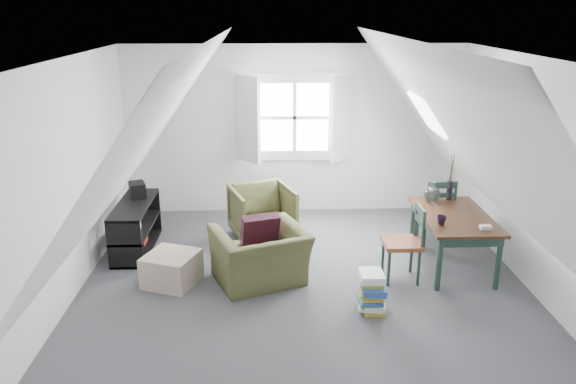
{
  "coord_description": "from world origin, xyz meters",
  "views": [
    {
      "loc": [
        -0.37,
        -5.42,
        3.0
      ],
      "look_at": [
        -0.17,
        0.6,
        1.0
      ],
      "focal_mm": 35.0,
      "sensor_mm": 36.0,
      "label": 1
    }
  ],
  "objects_px": {
    "media_shelf": "(135,230)",
    "dining_chair_near": "(405,242)",
    "dining_chair_far": "(437,210)",
    "magazine_stack": "(372,292)",
    "armchair_near": "(260,281)",
    "dining_table": "(454,222)",
    "ottoman": "(172,269)",
    "armchair_far": "(263,237)"
  },
  "relations": [
    {
      "from": "media_shelf",
      "to": "dining_chair_near",
      "type": "bearing_deg",
      "value": -17.67
    },
    {
      "from": "dining_chair_far",
      "to": "magazine_stack",
      "type": "bearing_deg",
      "value": 36.88
    },
    {
      "from": "armchair_near",
      "to": "dining_chair_near",
      "type": "height_order",
      "value": "dining_chair_near"
    },
    {
      "from": "media_shelf",
      "to": "dining_table",
      "type": "bearing_deg",
      "value": -10.8
    },
    {
      "from": "ottoman",
      "to": "dining_table",
      "type": "distance_m",
      "value": 3.34
    },
    {
      "from": "dining_chair_far",
      "to": "armchair_near",
      "type": "bearing_deg",
      "value": 4.66
    },
    {
      "from": "armchair_far",
      "to": "media_shelf",
      "type": "relative_size",
      "value": 0.65
    },
    {
      "from": "armchair_far",
      "to": "dining_chair_near",
      "type": "relative_size",
      "value": 0.89
    },
    {
      "from": "dining_chair_near",
      "to": "media_shelf",
      "type": "height_order",
      "value": "dining_chair_near"
    },
    {
      "from": "armchair_far",
      "to": "dining_chair_far",
      "type": "distance_m",
      "value": 2.34
    },
    {
      "from": "ottoman",
      "to": "magazine_stack",
      "type": "bearing_deg",
      "value": -17.33
    },
    {
      "from": "dining_chair_far",
      "to": "dining_chair_near",
      "type": "relative_size",
      "value": 1.02
    },
    {
      "from": "armchair_far",
      "to": "dining_chair_far",
      "type": "bearing_deg",
      "value": -25.67
    },
    {
      "from": "armchair_far",
      "to": "magazine_stack",
      "type": "relative_size",
      "value": 1.89
    },
    {
      "from": "media_shelf",
      "to": "magazine_stack",
      "type": "xyz_separation_m",
      "value": [
        2.77,
        -1.6,
        -0.07
      ]
    },
    {
      "from": "dining_table",
      "to": "media_shelf",
      "type": "bearing_deg",
      "value": 175.25
    },
    {
      "from": "armchair_near",
      "to": "dining_table",
      "type": "distance_m",
      "value": 2.39
    },
    {
      "from": "ottoman",
      "to": "dining_chair_near",
      "type": "distance_m",
      "value": 2.66
    },
    {
      "from": "ottoman",
      "to": "media_shelf",
      "type": "xyz_separation_m",
      "value": [
        -0.61,
        0.93,
        0.1
      ]
    },
    {
      "from": "armchair_near",
      "to": "dining_chair_near",
      "type": "distance_m",
      "value": 1.71
    },
    {
      "from": "dining_table",
      "to": "dining_chair_far",
      "type": "relative_size",
      "value": 1.46
    },
    {
      "from": "armchair_near",
      "to": "dining_table",
      "type": "xyz_separation_m",
      "value": [
        2.29,
        0.33,
        0.58
      ]
    },
    {
      "from": "dining_table",
      "to": "magazine_stack",
      "type": "height_order",
      "value": "dining_table"
    },
    {
      "from": "dining_table",
      "to": "media_shelf",
      "type": "height_order",
      "value": "dining_table"
    },
    {
      "from": "dining_chair_near",
      "to": "armchair_far",
      "type": "bearing_deg",
      "value": -137.97
    },
    {
      "from": "dining_chair_near",
      "to": "magazine_stack",
      "type": "distance_m",
      "value": 0.88
    },
    {
      "from": "armchair_near",
      "to": "magazine_stack",
      "type": "relative_size",
      "value": 2.34
    },
    {
      "from": "armchair_near",
      "to": "media_shelf",
      "type": "height_order",
      "value": "media_shelf"
    },
    {
      "from": "ottoman",
      "to": "dining_chair_near",
      "type": "xyz_separation_m",
      "value": [
        2.65,
        0.02,
        0.28
      ]
    },
    {
      "from": "dining_table",
      "to": "magazine_stack",
      "type": "distance_m",
      "value": 1.56
    },
    {
      "from": "armchair_far",
      "to": "ottoman",
      "type": "xyz_separation_m",
      "value": [
        -1.02,
        -1.29,
        0.18
      ]
    },
    {
      "from": "armchair_far",
      "to": "dining_chair_far",
      "type": "relative_size",
      "value": 0.87
    },
    {
      "from": "dining_chair_near",
      "to": "dining_table",
      "type": "bearing_deg",
      "value": 105.44
    },
    {
      "from": "armchair_near",
      "to": "dining_table",
      "type": "relative_size",
      "value": 0.74
    },
    {
      "from": "dining_table",
      "to": "magazine_stack",
      "type": "relative_size",
      "value": 3.17
    },
    {
      "from": "armchair_near",
      "to": "armchair_far",
      "type": "height_order",
      "value": "armchair_far"
    },
    {
      "from": "armchair_far",
      "to": "dining_chair_near",
      "type": "xyz_separation_m",
      "value": [
        1.63,
        -1.27,
        0.46
      ]
    },
    {
      "from": "armchair_near",
      "to": "dining_chair_near",
      "type": "xyz_separation_m",
      "value": [
        1.64,
        0.02,
        0.46
      ]
    },
    {
      "from": "media_shelf",
      "to": "magazine_stack",
      "type": "height_order",
      "value": "media_shelf"
    },
    {
      "from": "armchair_far",
      "to": "dining_chair_near",
      "type": "distance_m",
      "value": 2.12
    },
    {
      "from": "armchair_far",
      "to": "dining_table",
      "type": "bearing_deg",
      "value": -41.64
    },
    {
      "from": "armchair_near",
      "to": "dining_chair_near",
      "type": "bearing_deg",
      "value": 159.03
    }
  ]
}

